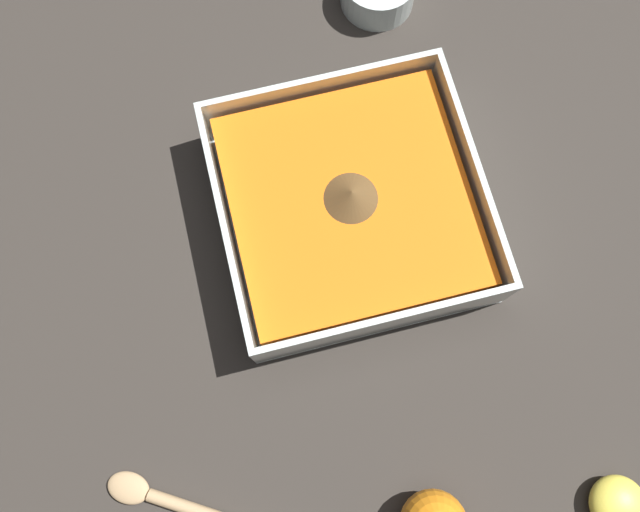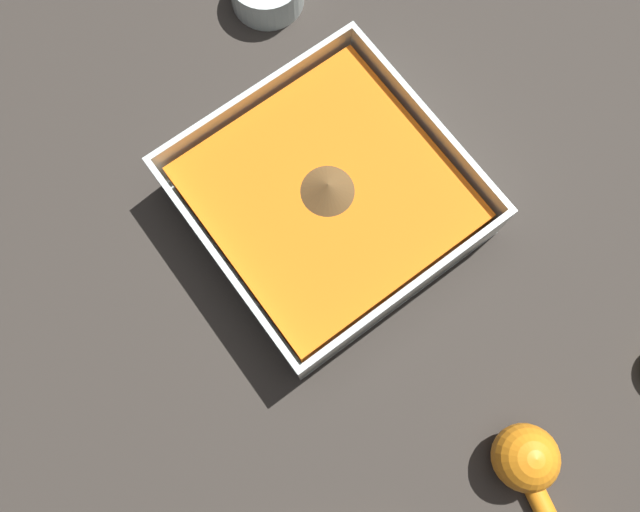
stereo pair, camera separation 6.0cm
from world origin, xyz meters
The scene contains 3 objects.
ground_plane centered at (0.00, 0.00, 0.00)m, with size 4.00×4.00×0.00m, color #332D28.
square_dish centered at (0.01, 0.03, 0.03)m, with size 0.25×0.25×0.07m.
lemon_squeezer centered at (-0.31, 0.04, 0.03)m, with size 0.22×0.08×0.06m.
Camera 2 is at (-0.16, 0.16, 0.61)m, focal length 35.00 mm.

